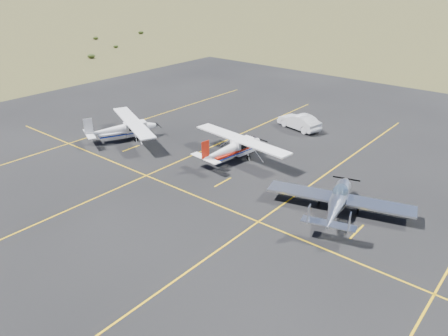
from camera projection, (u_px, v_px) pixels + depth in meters
ground at (329, 197)px, 31.66m from camera, size 1600.00×1600.00×0.00m
apron at (251, 171)px, 35.70m from camera, size 72.00×72.00×0.02m
aircraft_low_wing at (338, 200)px, 29.11m from camera, size 7.31×9.94×2.17m
aircraft_cessna at (233, 148)px, 37.33m from camera, size 6.20×10.27×2.59m
aircraft_plain at (123, 129)px, 41.75m from camera, size 7.51×9.91×2.60m
sedan at (299, 122)px, 44.75m from camera, size 2.74×5.05×1.58m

